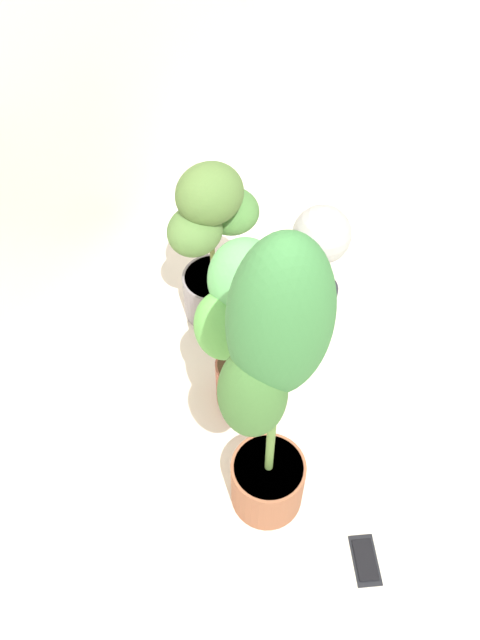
{
  "coord_description": "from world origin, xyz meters",
  "views": [
    {
      "loc": [
        -1.01,
        -0.37,
        1.82
      ],
      "look_at": [
        0.0,
        0.13,
        0.4
      ],
      "focal_mm": 35.64,
      "sensor_mm": 36.0,
      "label": 1
    }
  ],
  "objects_px": {
    "potted_plant_center": "(239,326)",
    "cell_phone": "(365,560)",
    "potted_plant_front_left": "(271,388)",
    "floor_fan": "(321,240)",
    "potted_plant_back_right": "(213,241)"
  },
  "relations": [
    {
      "from": "potted_plant_front_left",
      "to": "cell_phone",
      "type": "xyz_separation_m",
      "value": [
        -0.04,
        -0.33,
        -0.61
      ]
    },
    {
      "from": "potted_plant_front_left",
      "to": "floor_fan",
      "type": "relative_size",
      "value": 2.67
    },
    {
      "from": "potted_plant_back_right",
      "to": "potted_plant_center",
      "type": "bearing_deg",
      "value": -141.21
    },
    {
      "from": "potted_plant_front_left",
      "to": "floor_fan",
      "type": "xyz_separation_m",
      "value": [
        0.83,
        0.18,
        -0.34
      ]
    },
    {
      "from": "potted_plant_center",
      "to": "potted_plant_back_right",
      "type": "relative_size",
      "value": 1.09
    },
    {
      "from": "potted_plant_back_right",
      "to": "floor_fan",
      "type": "xyz_separation_m",
      "value": [
        0.24,
        -0.3,
        -0.08
      ]
    },
    {
      "from": "cell_phone",
      "to": "floor_fan",
      "type": "distance_m",
      "value": 1.04
    },
    {
      "from": "potted_plant_back_right",
      "to": "potted_plant_front_left",
      "type": "bearing_deg",
      "value": -141.45
    },
    {
      "from": "cell_phone",
      "to": "floor_fan",
      "type": "bearing_deg",
      "value": 88.87
    },
    {
      "from": "potted_plant_center",
      "to": "potted_plant_front_left",
      "type": "height_order",
      "value": "potted_plant_front_left"
    },
    {
      "from": "cell_phone",
      "to": "potted_plant_back_right",
      "type": "bearing_deg",
      "value": 110.47
    },
    {
      "from": "potted_plant_center",
      "to": "floor_fan",
      "type": "distance_m",
      "value": 0.58
    },
    {
      "from": "cell_phone",
      "to": "floor_fan",
      "type": "xyz_separation_m",
      "value": [
        0.87,
        0.51,
        0.27
      ]
    },
    {
      "from": "potted_plant_center",
      "to": "floor_fan",
      "type": "height_order",
      "value": "potted_plant_center"
    },
    {
      "from": "potted_plant_center",
      "to": "cell_phone",
      "type": "distance_m",
      "value": 0.75
    }
  ]
}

